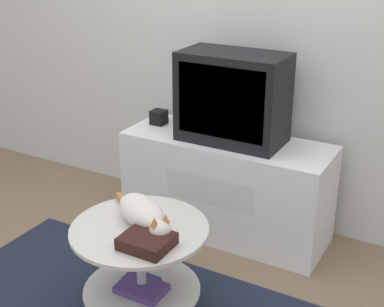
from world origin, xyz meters
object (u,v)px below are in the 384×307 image
at_px(dvd_box, 147,241).
at_px(cat, 143,213).
at_px(speaker, 159,117).
at_px(tv, 233,98).

height_order(dvd_box, cat, cat).
xyz_separation_m(dvd_box, cat, (-0.12, 0.15, 0.03)).
bearing_deg(speaker, tv, -3.63).
relative_size(dvd_box, cat, 0.45).
distance_m(speaker, dvd_box, 1.23).
relative_size(tv, dvd_box, 2.88).
bearing_deg(cat, speaker, 148.26).
relative_size(speaker, dvd_box, 0.43).
bearing_deg(dvd_box, speaker, 120.23).
height_order(tv, dvd_box, tv).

